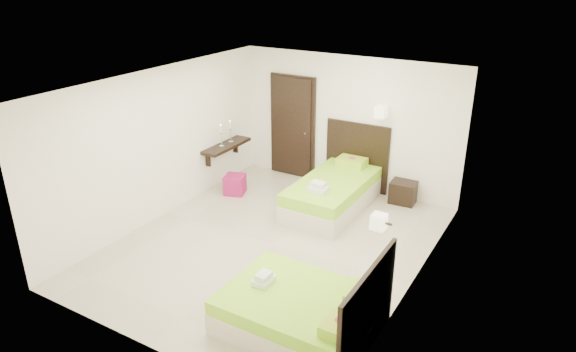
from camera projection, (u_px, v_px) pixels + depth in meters
The scene contains 7 objects.
floor at pixel (273, 244), 8.21m from camera, with size 5.50×5.50×0.00m, color beige.
bed_single at pixel (335, 190), 9.37m from camera, with size 1.30×2.16×1.78m.
bed_double at pixel (304, 311), 6.20m from camera, with size 1.82×1.55×1.50m.
nightstand at pixel (403, 192), 9.58m from camera, with size 0.46×0.41×0.41m, color black.
ottoman at pixel (235, 184), 9.96m from camera, with size 0.37×0.37×0.37m, color #921350.
door at pixel (293, 127), 10.51m from camera, with size 1.02×0.15×2.14m.
console_shelf at pixel (226, 146), 10.14m from camera, with size 0.35×1.20×0.78m.
Camera 1 is at (3.83, -6.05, 4.17)m, focal length 32.00 mm.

